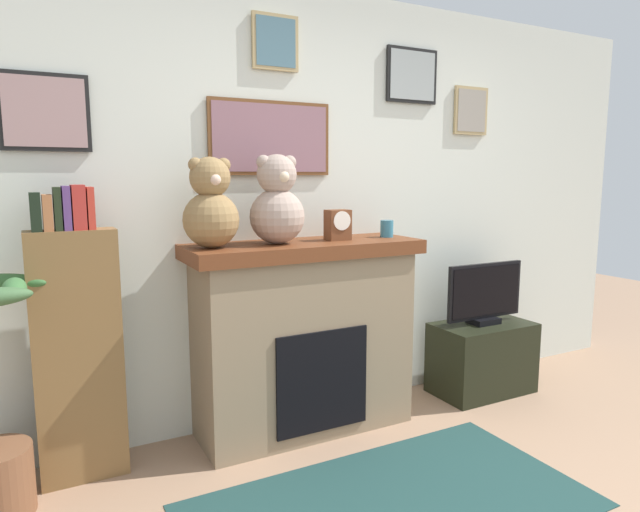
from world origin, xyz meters
TOP-DOWN VIEW (x-y plane):
  - back_wall at (-0.00, 2.00)m, footprint 5.20×0.15m
  - fireplace at (-0.33, 1.71)m, footprint 1.37×0.51m
  - bookshelf at (-1.55, 1.74)m, footprint 0.41×0.16m
  - tv_stand at (1.01, 1.64)m, footprint 0.69×0.40m
  - television at (1.01, 1.64)m, footprint 0.63×0.14m
  - area_rug at (-0.33, 0.81)m, footprint 1.86×0.98m
  - candle_jar at (0.23, 1.69)m, footprint 0.08×0.08m
  - mantel_clock at (-0.12, 1.69)m, footprint 0.14×0.10m
  - teddy_bear_grey at (-0.87, 1.69)m, footprint 0.29×0.29m
  - teddy_bear_brown at (-0.50, 1.69)m, footprint 0.30×0.30m

SIDE VIEW (x-z plane):
  - area_rug at x=-0.33m, z-range 0.00..0.01m
  - tv_stand at x=1.01m, z-range 0.00..0.49m
  - fireplace at x=-0.33m, z-range 0.01..1.13m
  - bookshelf at x=-1.55m, z-range -0.05..1.41m
  - television at x=1.01m, z-range 0.49..0.91m
  - candle_jar at x=0.23m, z-range 1.13..1.23m
  - mantel_clock at x=-0.12m, z-range 1.13..1.31m
  - back_wall at x=0.00m, z-range 0.01..2.61m
  - teddy_bear_grey at x=-0.87m, z-range 1.10..1.57m
  - teddy_bear_brown at x=-0.50m, z-range 1.10..1.59m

